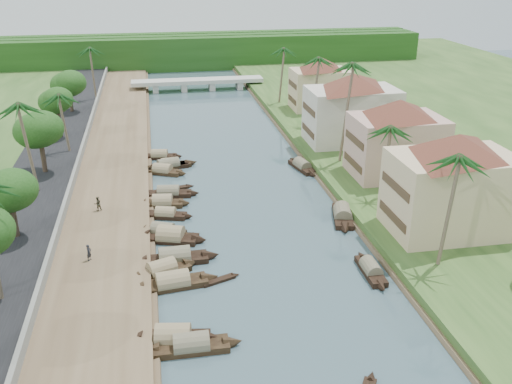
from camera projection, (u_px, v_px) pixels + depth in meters
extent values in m
plane|color=#3B5159|center=(261.00, 246.00, 57.64)|extent=(220.00, 220.00, 0.00)
cube|color=brown|center=(109.00, 181.00, 72.94)|extent=(10.00, 180.00, 0.80)
cube|color=#28461C|center=(368.00, 163.00, 78.70)|extent=(16.00, 180.00, 1.20)
cube|color=black|center=(39.00, 184.00, 71.41)|extent=(8.00, 180.00, 1.40)
cube|color=slate|center=(74.00, 177.00, 71.87)|extent=(0.40, 180.00, 1.10)
cube|color=#193E10|center=(189.00, 54.00, 142.18)|extent=(120.00, 4.00, 8.00)
cube|color=#193E10|center=(188.00, 51.00, 146.71)|extent=(120.00, 4.00, 8.00)
cube|color=#193E10|center=(186.00, 48.00, 151.24)|extent=(120.00, 4.00, 8.00)
cube|color=#AFAEA4|center=(198.00, 81.00, 122.11)|extent=(28.00, 4.00, 0.80)
cube|color=#AFAEA4|center=(156.00, 88.00, 121.04)|extent=(1.20, 3.50, 1.80)
cube|color=#AFAEA4|center=(184.00, 87.00, 122.04)|extent=(1.20, 3.50, 1.80)
cube|color=#AFAEA4|center=(212.00, 86.00, 123.04)|extent=(1.20, 3.50, 1.80)
cube|color=#AFAEA4|center=(239.00, 84.00, 124.04)|extent=(1.20, 3.50, 1.80)
cube|color=tan|center=(451.00, 194.00, 56.97)|extent=(12.00, 8.00, 8.00)
pyramid|color=#5F2B21|center=(458.00, 145.00, 54.99)|extent=(14.85, 14.85, 2.20)
cube|color=#44301F|center=(392.00, 216.00, 56.74)|extent=(0.10, 6.40, 0.90)
cube|color=#44301F|center=(395.00, 187.00, 55.50)|extent=(0.10, 6.40, 0.90)
cube|color=tan|center=(396.00, 146.00, 71.73)|extent=(11.00, 8.00, 7.50)
pyramid|color=#5F2B21|center=(400.00, 108.00, 69.85)|extent=(14.11, 14.11, 2.20)
cube|color=#44301F|center=(353.00, 163.00, 71.54)|extent=(0.10, 6.40, 0.90)
cube|color=#44301F|center=(354.00, 140.00, 70.37)|extent=(0.10, 6.40, 0.90)
cube|color=beige|center=(351.00, 116.00, 84.16)|extent=(13.00, 8.00, 8.00)
pyramid|color=#5F2B21|center=(354.00, 81.00, 82.18)|extent=(15.59, 15.59, 2.20)
cube|color=#44301F|center=(308.00, 131.00, 83.84)|extent=(0.10, 6.40, 0.90)
cube|color=#44301F|center=(309.00, 110.00, 82.60)|extent=(0.10, 6.40, 0.90)
cube|color=tan|center=(320.00, 89.00, 102.65)|extent=(10.00, 7.00, 7.00)
pyramid|color=#5F2B21|center=(321.00, 63.00, 100.86)|extent=(12.62, 12.62, 2.20)
cube|color=#44301F|center=(292.00, 100.00, 102.48)|extent=(0.10, 5.60, 0.90)
cube|color=#44301F|center=(293.00, 84.00, 101.40)|extent=(0.10, 5.60, 0.90)
cube|color=black|center=(192.00, 348.00, 42.53)|extent=(5.66, 1.81, 0.70)
cone|color=black|center=(233.00, 343.00, 43.00)|extent=(1.63, 1.60, 1.76)
cone|color=black|center=(149.00, 352.00, 42.00)|extent=(1.63, 1.60, 1.76)
cylinder|color=#6F6753|center=(191.00, 344.00, 42.38)|extent=(4.33, 1.86, 1.83)
cube|color=black|center=(173.00, 341.00, 43.35)|extent=(5.82, 2.87, 0.70)
cone|color=black|center=(214.00, 339.00, 43.37)|extent=(1.90, 2.03, 1.97)
cone|color=black|center=(132.00, 340.00, 43.26)|extent=(1.90, 2.03, 1.97)
cylinder|color=#836E53|center=(173.00, 336.00, 43.20)|extent=(4.54, 2.73, 2.07)
cube|color=black|center=(173.00, 285.00, 50.59)|extent=(6.30, 2.67, 0.70)
cone|color=black|center=(210.00, 278.00, 51.51)|extent=(1.96, 1.93, 1.91)
cone|color=black|center=(134.00, 291.00, 49.60)|extent=(1.96, 1.93, 1.91)
cylinder|color=#836E53|center=(173.00, 281.00, 50.44)|extent=(4.88, 2.56, 1.98)
cube|color=black|center=(175.00, 260.00, 54.63)|extent=(6.35, 2.19, 0.70)
cone|color=black|center=(211.00, 256.00, 55.27)|extent=(1.86, 1.86, 2.01)
cone|color=black|center=(138.00, 263.00, 53.93)|extent=(1.86, 1.86, 2.01)
cylinder|color=#6F6753|center=(175.00, 257.00, 54.48)|extent=(4.86, 2.23, 2.09)
cube|color=black|center=(162.00, 273.00, 52.56)|extent=(5.56, 3.57, 0.70)
cone|color=black|center=(191.00, 263.00, 53.94)|extent=(2.01, 2.05, 1.78)
cone|color=black|center=(132.00, 281.00, 51.11)|extent=(2.01, 2.05, 1.78)
cylinder|color=#836E53|center=(162.00, 269.00, 52.41)|extent=(4.42, 3.19, 1.86)
cube|color=black|center=(171.00, 239.00, 58.72)|extent=(5.90, 3.78, 0.70)
cone|color=black|center=(200.00, 240.00, 58.28)|extent=(2.16, 2.33, 2.09)
cone|color=black|center=(142.00, 236.00, 59.09)|extent=(2.16, 2.33, 2.09)
cylinder|color=#836E53|center=(171.00, 236.00, 58.57)|extent=(4.69, 3.44, 2.21)
cube|color=black|center=(163.00, 234.00, 59.83)|extent=(5.03, 3.56, 0.70)
cone|color=black|center=(187.00, 236.00, 59.18)|extent=(1.91, 1.98, 1.68)
cone|color=black|center=(140.00, 230.00, 60.41)|extent=(1.91, 1.98, 1.68)
cylinder|color=#6F6753|center=(163.00, 230.00, 59.68)|extent=(4.04, 3.14, 1.77)
cube|color=black|center=(166.00, 216.00, 63.80)|extent=(4.81, 2.69, 0.70)
cone|color=black|center=(188.00, 216.00, 63.52)|extent=(1.63, 1.62, 1.45)
cone|color=black|center=(144.00, 214.00, 64.02)|extent=(1.63, 1.62, 1.45)
cylinder|color=#836E53|center=(166.00, 213.00, 63.66)|extent=(3.79, 2.44, 1.50)
cube|color=black|center=(163.00, 204.00, 66.73)|extent=(4.94, 2.42, 0.70)
cone|color=black|center=(185.00, 203.00, 66.80)|extent=(1.60, 1.77, 1.74)
cone|color=black|center=(140.00, 204.00, 66.60)|extent=(1.60, 1.77, 1.74)
cylinder|color=#836E53|center=(162.00, 202.00, 66.58)|extent=(3.84, 2.33, 1.84)
cube|color=black|center=(168.00, 195.00, 69.44)|extent=(5.70, 2.33, 0.70)
cone|color=black|center=(194.00, 193.00, 69.57)|extent=(1.75, 1.67, 1.66)
cone|color=black|center=(143.00, 195.00, 69.25)|extent=(1.75, 1.67, 1.66)
cylinder|color=#6F6753|center=(168.00, 192.00, 69.29)|extent=(4.41, 2.23, 1.71)
cube|color=black|center=(163.00, 172.00, 76.48)|extent=(5.27, 3.69, 0.70)
cone|color=black|center=(182.00, 174.00, 75.76)|extent=(1.96, 1.98, 1.65)
cone|color=black|center=(143.00, 170.00, 77.13)|extent=(1.96, 1.98, 1.65)
cylinder|color=#836E53|center=(162.00, 170.00, 76.33)|extent=(4.23, 3.23, 1.72)
cube|color=black|center=(170.00, 166.00, 78.61)|extent=(5.04, 2.18, 0.70)
cone|color=black|center=(190.00, 164.00, 79.29)|extent=(1.57, 1.65, 1.66)
cone|color=black|center=(150.00, 168.00, 77.87)|extent=(1.57, 1.65, 1.66)
cylinder|color=#836E53|center=(170.00, 164.00, 78.47)|extent=(3.90, 2.13, 1.74)
cube|color=black|center=(169.00, 167.00, 78.37)|extent=(6.32, 3.20, 0.70)
cone|color=black|center=(192.00, 163.00, 79.67)|extent=(2.05, 1.91, 1.72)
cone|color=black|center=(144.00, 170.00, 77.01)|extent=(2.05, 1.91, 1.72)
cylinder|color=#6F6753|center=(168.00, 164.00, 78.22)|extent=(4.95, 2.90, 1.76)
cube|color=black|center=(160.00, 157.00, 82.13)|extent=(5.01, 2.30, 0.70)
cone|color=black|center=(178.00, 156.00, 82.16)|extent=(1.59, 1.61, 1.57)
cone|color=black|center=(141.00, 157.00, 82.04)|extent=(1.59, 1.61, 1.57)
cylinder|color=#836E53|center=(159.00, 155.00, 81.99)|extent=(3.89, 2.19, 1.63)
cube|color=black|center=(371.00, 272.00, 52.68)|extent=(1.57, 5.21, 0.70)
cone|color=black|center=(360.00, 256.00, 55.27)|extent=(1.35, 1.49, 1.49)
cone|color=black|center=(382.00, 288.00, 50.03)|extent=(1.35, 1.49, 1.49)
cylinder|color=#6F6753|center=(371.00, 268.00, 52.53)|extent=(1.60, 3.99, 1.53)
cube|color=black|center=(342.00, 217.00, 63.61)|extent=(3.35, 6.41, 0.70)
cone|color=black|center=(340.00, 204.00, 66.71)|extent=(2.12, 2.13, 1.95)
cone|color=black|center=(345.00, 230.00, 60.45)|extent=(2.12, 2.13, 1.95)
cylinder|color=#6F6753|center=(343.00, 214.00, 63.47)|extent=(3.08, 5.03, 2.02)
cube|color=black|center=(302.00, 168.00, 78.14)|extent=(2.81, 5.85, 0.70)
cone|color=black|center=(292.00, 160.00, 80.76)|extent=(1.77, 1.88, 1.63)
cone|color=black|center=(313.00, 175.00, 75.45)|extent=(1.77, 1.88, 1.63)
cylinder|color=#6F6753|center=(302.00, 165.00, 77.99)|extent=(2.58, 4.57, 1.68)
cone|color=black|center=(371.00, 377.00, 39.81)|extent=(1.36, 1.47, 0.87)
cube|color=black|center=(219.00, 281.00, 51.44)|extent=(3.23, 1.83, 0.35)
cone|color=black|center=(236.00, 275.00, 52.32)|extent=(1.00, 0.95, 0.71)
cone|color=black|center=(201.00, 286.00, 50.57)|extent=(1.00, 0.95, 0.71)
cube|color=black|center=(173.00, 189.00, 71.34)|extent=(4.17, 1.74, 0.35)
cone|color=black|center=(190.00, 186.00, 72.20)|extent=(1.18, 1.03, 0.82)
cone|color=black|center=(155.00, 192.00, 70.49)|extent=(1.18, 1.03, 0.82)
cylinder|color=brown|center=(447.00, 212.00, 50.01)|extent=(1.07, 0.36, 10.46)
sphere|color=#174517|center=(454.00, 158.00, 48.06)|extent=(3.20, 3.20, 3.20)
cylinder|color=brown|center=(387.00, 162.00, 64.89)|extent=(0.50, 0.36, 8.38)
sphere|color=#174517|center=(390.00, 128.00, 63.33)|extent=(3.20, 3.20, 3.20)
cylinder|color=brown|center=(344.00, 113.00, 75.18)|extent=(1.50, 0.36, 13.30)
sphere|color=#174517|center=(347.00, 64.00, 72.69)|extent=(3.20, 3.20, 3.20)
cylinder|color=brown|center=(314.00, 91.00, 92.29)|extent=(1.37, 0.36, 10.90)
sphere|color=#174517|center=(315.00, 59.00, 90.25)|extent=(3.20, 3.20, 3.20)
cylinder|color=brown|center=(30.00, 148.00, 65.49)|extent=(1.20, 0.36, 10.57)
sphere|color=#174517|center=(23.00, 105.00, 63.52)|extent=(3.20, 3.20, 3.20)
cylinder|color=brown|center=(65.00, 123.00, 79.48)|extent=(0.93, 0.36, 8.15)
sphere|color=#174517|center=(61.00, 95.00, 77.96)|extent=(3.20, 3.20, 3.20)
cylinder|color=brown|center=(280.00, 76.00, 106.14)|extent=(1.21, 0.36, 10.12)
sphere|color=#174517|center=(281.00, 49.00, 104.26)|extent=(3.20, 3.20, 3.20)
cylinder|color=brown|center=(93.00, 74.00, 107.92)|extent=(0.60, 0.36, 9.71)
sphere|color=#174517|center=(90.00, 49.00, 106.11)|extent=(3.20, 3.20, 3.20)
cylinder|color=#453427|center=(14.00, 221.00, 56.12)|extent=(0.60, 0.60, 3.34)
ellipsoid|color=#193E10|center=(9.00, 191.00, 54.88)|extent=(4.96, 4.96, 4.08)
cylinder|color=#453427|center=(43.00, 158.00, 72.65)|extent=(0.60, 0.60, 3.85)
ellipsoid|color=#193E10|center=(39.00, 130.00, 71.22)|extent=(5.40, 5.40, 4.44)
cylinder|color=#453427|center=(59.00, 125.00, 86.66)|extent=(0.60, 0.60, 3.84)
ellipsoid|color=#193E10|center=(56.00, 101.00, 85.23)|extent=(4.49, 4.49, 3.69)
cylinder|color=#453427|center=(71.00, 102.00, 100.63)|extent=(0.60, 0.60, 3.35)
ellipsoid|color=#193E10|center=(69.00, 84.00, 99.39)|extent=(5.35, 5.35, 4.40)
cylinder|color=#453427|center=(381.00, 128.00, 86.39)|extent=(0.60, 0.60, 3.51)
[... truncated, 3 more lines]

